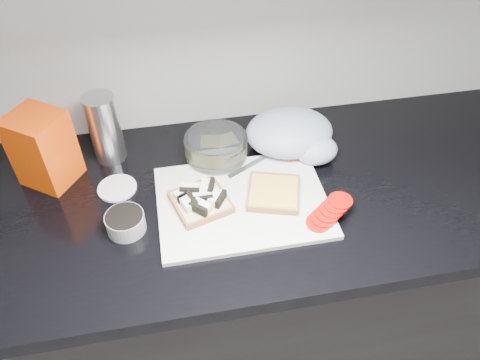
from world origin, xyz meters
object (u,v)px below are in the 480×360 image
bread_bag (43,149)px  steel_canister (105,129)px  cutting_board (242,202)px  glass_bowl (216,148)px

bread_bag → steel_canister: bearing=54.9°
bread_bag → cutting_board: bearing=13.3°
cutting_board → steel_canister: 0.40m
cutting_board → glass_bowl: glass_bowl is taller
cutting_board → steel_canister: steel_canister is taller
glass_bowl → bread_bag: (-0.42, 0.00, 0.06)m
glass_bowl → steel_canister: (-0.27, 0.06, 0.06)m
cutting_board → steel_canister: size_ratio=2.13×
glass_bowl → cutting_board: bearing=-78.4°
bread_bag → steel_canister: size_ratio=1.00×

